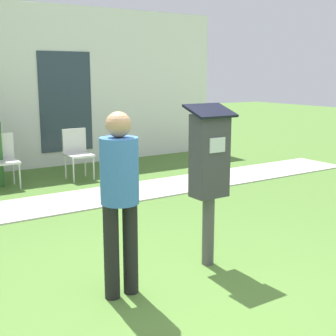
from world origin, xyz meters
TOP-DOWN VIEW (x-y plane):
  - ground_plane at (0.00, 0.00)m, footprint 40.00×40.00m
  - sidewalk at (0.00, 3.35)m, footprint 12.00×1.10m
  - parking_meter at (0.66, 0.42)m, footprint 0.44×0.31m
  - person_standing at (-0.37, 0.30)m, footprint 0.32×0.32m
  - outdoor_chair_middle at (-0.21, 4.84)m, footprint 0.44×0.44m
  - outdoor_chair_right at (1.08, 4.78)m, footprint 0.44×0.44m

SIDE VIEW (x-z plane):
  - ground_plane at x=0.00m, z-range 0.00..0.00m
  - sidewalk at x=0.00m, z-range 0.00..0.02m
  - outdoor_chair_middle at x=-0.21m, z-range 0.08..0.98m
  - outdoor_chair_right at x=1.08m, z-range 0.08..0.98m
  - person_standing at x=-0.37m, z-range 0.14..1.72m
  - parking_meter at x=0.66m, z-range 0.22..1.81m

